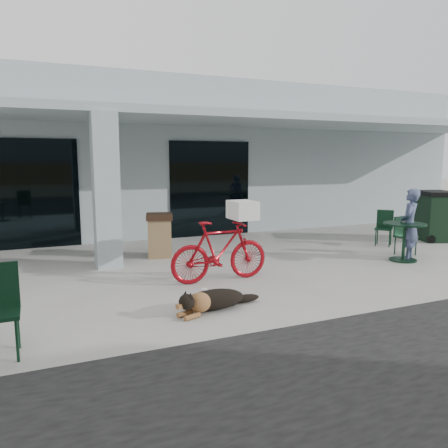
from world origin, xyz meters
name	(u,v)px	position (x,y,z in m)	size (l,w,h in m)	color
ground	(219,288)	(0.00, 0.00, 0.00)	(80.00, 80.00, 0.00)	#ADABA3
building	(124,158)	(0.00, 8.50, 2.25)	(22.00, 7.00, 4.50)	#9DADB2
storefront_glass_left	(19,194)	(-3.20, 4.98, 1.35)	(2.80, 0.06, 2.70)	black
storefront_glass_right	(210,189)	(1.80, 4.98, 1.35)	(2.40, 0.06, 2.70)	black
column	(106,191)	(-1.50, 2.30, 1.56)	(0.50, 0.50, 3.12)	#9DADB2
overhang	(160,116)	(0.00, 3.60, 3.21)	(22.00, 2.80, 0.18)	#9DADB2
bicycle	(220,251)	(0.19, 0.40, 0.56)	(0.52, 1.85, 1.11)	maroon
laundry_basket	(243,210)	(0.64, 0.40, 1.28)	(0.56, 0.42, 0.33)	white
dog	(214,298)	(-0.48, -1.00, 0.18)	(1.08, 0.36, 0.36)	black
cup_near_dog	(204,292)	(-0.36, -0.28, 0.06)	(0.09, 0.09, 0.11)	white
cafe_table_far	(404,242)	(4.50, 0.32, 0.41)	(0.88, 0.88, 0.83)	black
cafe_chair_far_a	(406,236)	(4.99, 0.75, 0.44)	(0.40, 0.44, 0.88)	black
cafe_chair_far_b	(384,228)	(5.32, 1.80, 0.45)	(0.41, 0.45, 0.90)	black
person	(409,224)	(4.71, 0.40, 0.78)	(0.57, 0.37, 1.56)	#465177
cup_on_table	(406,220)	(4.64, 0.43, 0.88)	(0.07, 0.07, 0.10)	white
trash_receptacle	(160,235)	(-0.29, 2.80, 0.49)	(0.58, 0.58, 0.99)	olive
wheeled_bin	(434,216)	(7.15, 1.87, 0.67)	(0.83, 1.05, 1.34)	black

